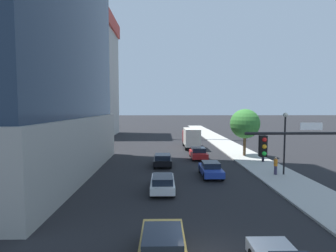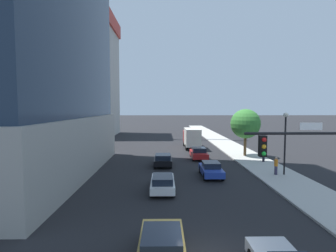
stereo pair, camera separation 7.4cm
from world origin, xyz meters
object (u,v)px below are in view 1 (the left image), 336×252
at_px(car_black, 163,160).
at_px(car_red, 198,153).
at_px(street_lamp, 285,134).
at_px(street_tree, 245,124).
at_px(car_blue, 211,169).
at_px(traffic_light_pole, 309,158).
at_px(car_white, 163,183).
at_px(pedestrian_orange_shirt, 276,166).
at_px(pedestrian_green_shirt, 263,154).
at_px(car_gold, 163,247).
at_px(construction_building, 84,71).
at_px(box_truck, 191,137).

distance_m(car_black, car_red, 6.06).
bearing_deg(street_lamp, street_tree, 94.12).
bearing_deg(car_blue, traffic_light_pole, -76.66).
distance_m(traffic_light_pole, car_black, 18.01).
relative_size(car_white, pedestrian_orange_shirt, 2.57).
bearing_deg(pedestrian_orange_shirt, pedestrian_green_shirt, 79.64).
height_order(car_white, car_gold, car_gold).
distance_m(traffic_light_pole, street_tree, 21.75).
bearing_deg(street_tree, car_black, -153.79).
relative_size(car_blue, car_red, 0.95).
distance_m(construction_building, pedestrian_orange_shirt, 48.50).
distance_m(street_tree, car_black, 12.54).
bearing_deg(car_white, box_truck, 78.06).
bearing_deg(construction_building, car_black, -60.93).
height_order(construction_building, street_lamp, construction_building).
bearing_deg(box_truck, construction_building, 138.59).
height_order(street_tree, car_white, street_tree).
bearing_deg(street_tree, car_red, -168.65).
bearing_deg(car_gold, construction_building, 109.49).
bearing_deg(car_gold, box_truck, 81.67).
bearing_deg(car_black, pedestrian_orange_shirt, -23.00).
bearing_deg(box_truck, car_blue, -90.00).
relative_size(car_gold, pedestrian_green_shirt, 2.61).
distance_m(construction_building, traffic_light_pole, 55.52).
relative_size(street_tree, car_black, 1.47).
xyz_separation_m(street_tree, car_black, (-10.77, -5.30, -3.63)).
bearing_deg(car_blue, box_truck, 90.00).
height_order(construction_building, box_truck, construction_building).
distance_m(car_black, car_white, 8.92).
bearing_deg(traffic_light_pole, street_lamp, 70.02).
bearing_deg(pedestrian_orange_shirt, traffic_light_pole, -106.47).
distance_m(traffic_light_pole, street_lamp, 12.40).
relative_size(car_red, pedestrian_orange_shirt, 2.58).
xyz_separation_m(street_lamp, pedestrian_green_shirt, (0.29, 5.94, -2.96)).
relative_size(street_tree, pedestrian_orange_shirt, 3.69).
bearing_deg(street_tree, car_white, -127.14).
xyz_separation_m(construction_building, pedestrian_green_shirt, (29.66, -30.75, -13.69)).
bearing_deg(car_gold, pedestrian_green_shirt, 59.28).
distance_m(box_truck, pedestrian_green_shirt, 13.19).
bearing_deg(car_blue, construction_building, 121.33).
bearing_deg(car_white, traffic_light_pole, -44.96).
bearing_deg(pedestrian_green_shirt, car_gold, -120.72).
bearing_deg(box_truck, pedestrian_green_shirt, -56.54).
relative_size(traffic_light_pole, car_red, 1.32).
bearing_deg(car_black, car_white, -90.00).
bearing_deg(traffic_light_pole, box_truck, 95.46).
relative_size(street_lamp, pedestrian_green_shirt, 3.44).
height_order(car_gold, box_truck, box_truck).
xyz_separation_m(street_lamp, street_tree, (-0.71, 9.81, 0.35)).
bearing_deg(car_blue, car_white, -136.42).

